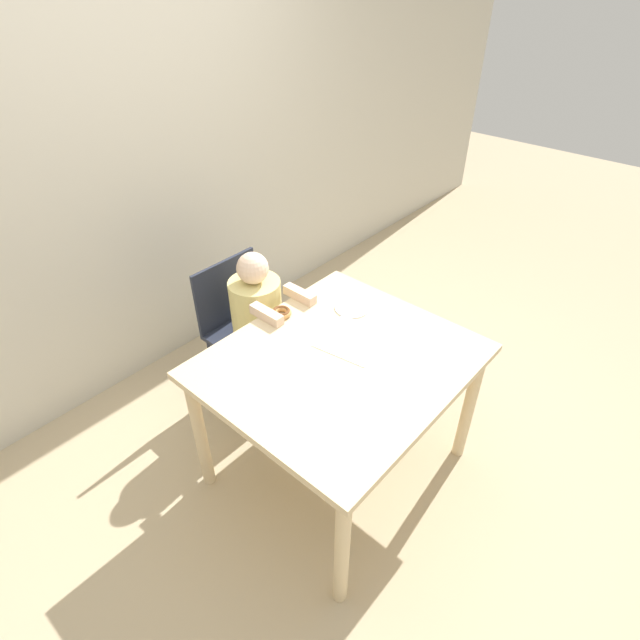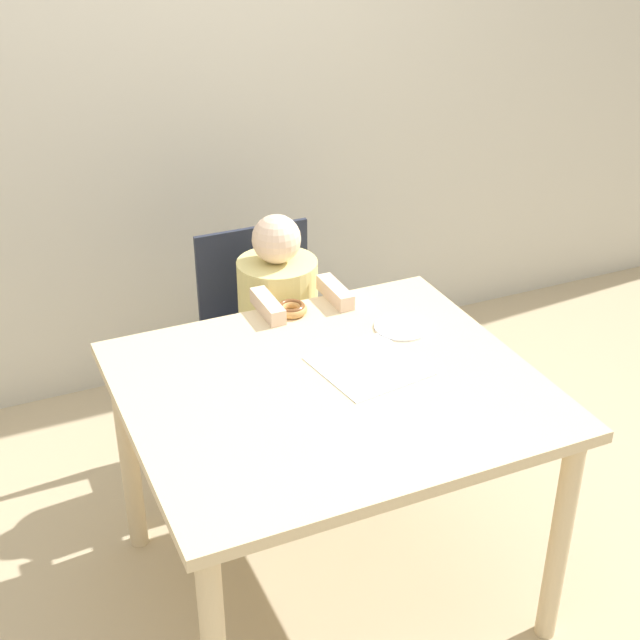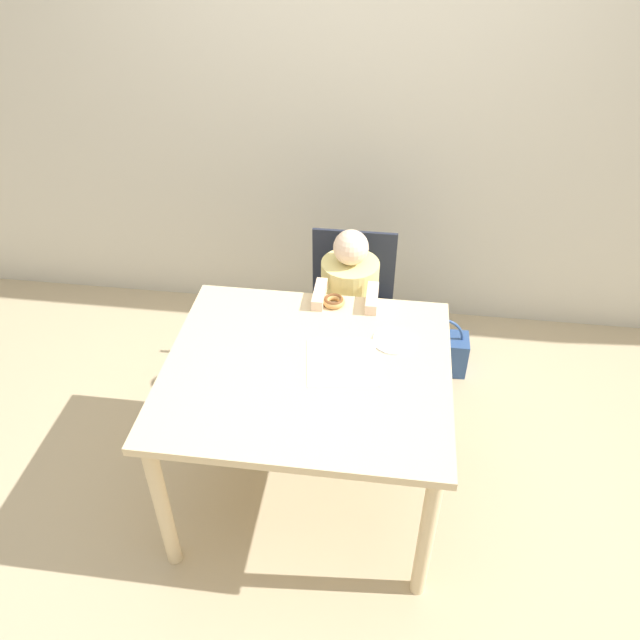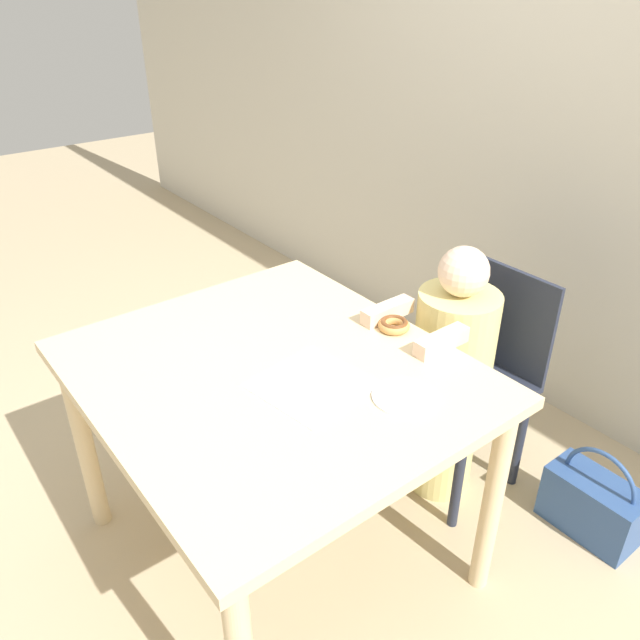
{
  "view_description": "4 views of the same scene",
  "coord_description": "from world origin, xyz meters",
  "px_view_note": "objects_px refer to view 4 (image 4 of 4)",
  "views": [
    {
      "loc": [
        -1.31,
        -1.03,
        2.2
      ],
      "look_at": [
        0.03,
        0.15,
        0.87
      ],
      "focal_mm": 28.0,
      "sensor_mm": 36.0,
      "label": 1
    },
    {
      "loc": [
        -0.87,
        -1.88,
        2.09
      ],
      "look_at": [
        0.03,
        0.15,
        0.87
      ],
      "focal_mm": 50.0,
      "sensor_mm": 36.0,
      "label": 2
    },
    {
      "loc": [
        0.29,
        -1.8,
        2.39
      ],
      "look_at": [
        0.03,
        0.15,
        0.87
      ],
      "focal_mm": 35.0,
      "sensor_mm": 36.0,
      "label": 3
    },
    {
      "loc": [
        1.25,
        -0.8,
        1.75
      ],
      "look_at": [
        0.03,
        0.15,
        0.87
      ],
      "focal_mm": 35.0,
      "sensor_mm": 36.0,
      "label": 4
    }
  ],
  "objects_px": {
    "donut": "(394,325)",
    "handbag": "(592,504)",
    "child_figure": "(450,379)",
    "chair": "(470,374)"
  },
  "relations": [
    {
      "from": "child_figure",
      "to": "chair",
      "type": "bearing_deg",
      "value": 90.0
    },
    {
      "from": "chair",
      "to": "handbag",
      "type": "xyz_separation_m",
      "value": [
        0.49,
        0.13,
        -0.34
      ]
    },
    {
      "from": "donut",
      "to": "handbag",
      "type": "height_order",
      "value": "donut"
    },
    {
      "from": "donut",
      "to": "chair",
      "type": "bearing_deg",
      "value": 82.03
    },
    {
      "from": "child_figure",
      "to": "handbag",
      "type": "relative_size",
      "value": 2.8
    },
    {
      "from": "chair",
      "to": "donut",
      "type": "bearing_deg",
      "value": -97.97
    },
    {
      "from": "donut",
      "to": "handbag",
      "type": "relative_size",
      "value": 0.28
    },
    {
      "from": "chair",
      "to": "child_figure",
      "type": "xyz_separation_m",
      "value": [
        0.0,
        -0.12,
        0.03
      ]
    },
    {
      "from": "child_figure",
      "to": "donut",
      "type": "height_order",
      "value": "child_figure"
    },
    {
      "from": "chair",
      "to": "donut",
      "type": "distance_m",
      "value": 0.48
    }
  ]
}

